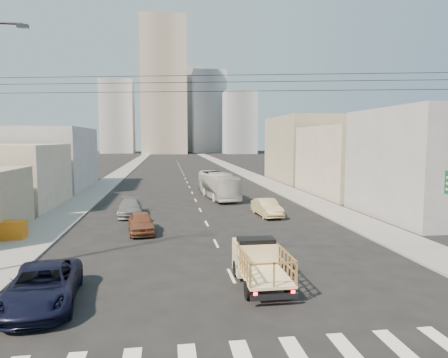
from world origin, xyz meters
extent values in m
plane|color=black|center=(0.00, 0.00, 0.00)|extent=(420.00, 420.00, 0.00)
cube|color=gray|center=(-11.75, 70.00, 0.06)|extent=(3.50, 180.00, 0.12)
cube|color=gray|center=(11.75, 70.00, 0.06)|extent=(3.50, 180.00, 0.12)
cube|color=silver|center=(0.00, 2.00, 0.01)|extent=(0.15, 2.00, 0.01)
cube|color=silver|center=(0.00, 8.00, 0.01)|extent=(0.15, 2.00, 0.01)
cube|color=silver|center=(0.00, 14.00, 0.01)|extent=(0.15, 2.00, 0.01)
cube|color=silver|center=(0.00, 20.00, 0.01)|extent=(0.15, 2.00, 0.01)
cube|color=silver|center=(0.00, 26.00, 0.01)|extent=(0.15, 2.00, 0.01)
cube|color=silver|center=(0.00, 32.00, 0.01)|extent=(0.15, 2.00, 0.01)
cube|color=silver|center=(0.00, 38.00, 0.01)|extent=(0.15, 2.00, 0.01)
cube|color=silver|center=(0.00, 44.00, 0.01)|extent=(0.15, 2.00, 0.01)
cube|color=silver|center=(0.00, 50.00, 0.01)|extent=(0.15, 2.00, 0.01)
cube|color=silver|center=(0.00, 56.00, 0.01)|extent=(0.15, 2.00, 0.01)
cube|color=silver|center=(0.00, 62.00, 0.01)|extent=(0.15, 2.00, 0.01)
cube|color=silver|center=(0.00, 68.00, 0.01)|extent=(0.15, 2.00, 0.01)
cube|color=silver|center=(0.00, 74.00, 0.01)|extent=(0.15, 2.00, 0.01)
cube|color=silver|center=(0.00, 80.00, 0.01)|extent=(0.15, 2.00, 0.01)
cube|color=silver|center=(0.00, 86.00, 0.01)|extent=(0.15, 2.00, 0.01)
cube|color=silver|center=(0.00, 92.00, 0.01)|extent=(0.15, 2.00, 0.01)
cube|color=silver|center=(0.00, 98.00, 0.01)|extent=(0.15, 2.00, 0.01)
cube|color=silver|center=(0.00, 104.00, 0.01)|extent=(0.15, 2.00, 0.01)
cube|color=beige|center=(1.08, -0.17, 0.70)|extent=(1.90, 3.00, 0.12)
cube|color=beige|center=(1.08, 1.83, 0.95)|extent=(1.90, 1.60, 1.50)
cube|color=black|center=(1.08, 1.58, 1.55)|extent=(1.70, 0.90, 0.70)
cube|color=#2D2D33|center=(1.08, -1.72, 0.40)|extent=(1.90, 0.12, 0.22)
cube|color=#FF0C0C|center=(0.33, -1.72, 0.55)|extent=(0.15, 0.05, 0.12)
cube|color=#FF0C0C|center=(1.83, -1.72, 0.55)|extent=(0.15, 0.05, 0.12)
cylinder|color=black|center=(0.23, 1.93, 0.38)|extent=(0.25, 0.76, 0.76)
cylinder|color=black|center=(1.93, 1.93, 0.38)|extent=(0.25, 0.76, 0.76)
cylinder|color=black|center=(0.23, -0.87, 0.38)|extent=(0.25, 0.76, 0.76)
cylinder|color=black|center=(1.93, -0.87, 0.38)|extent=(0.25, 0.76, 0.76)
imported|color=black|center=(-7.85, -0.27, 0.77)|extent=(3.10, 5.76, 1.54)
imported|color=beige|center=(2.59, 27.30, 1.43)|extent=(3.63, 10.50, 2.87)
imported|color=brown|center=(-4.80, 11.56, 0.72)|extent=(2.20, 4.42, 1.45)
imported|color=tan|center=(5.35, 16.26, 0.73)|extent=(1.94, 4.54, 1.45)
imported|color=slate|center=(-6.14, 18.05, 0.70)|extent=(2.22, 4.92, 1.40)
cube|color=#2D2D33|center=(-9.50, 4.00, 11.70)|extent=(0.50, 0.25, 0.15)
cylinder|color=black|center=(0.00, 1.50, 9.30)|extent=(23.01, 5.02, 0.02)
cylinder|color=black|center=(0.00, 1.50, 9.00)|extent=(23.01, 5.02, 0.02)
cylinder|color=black|center=(0.00, 1.50, 8.60)|extent=(23.01, 5.02, 0.02)
cube|color=#CB6C13|center=(-13.00, 10.63, 0.31)|extent=(1.80, 1.20, 0.38)
cube|color=#CB6C13|center=(-13.00, 10.63, 0.69)|extent=(1.80, 1.20, 0.38)
cube|color=#CB6C13|center=(-13.00, 10.63, 1.07)|extent=(1.80, 1.20, 0.38)
cube|color=gray|center=(19.00, 14.00, 4.50)|extent=(10.00, 12.00, 9.00)
cube|color=#A79C86|center=(19.50, 28.00, 4.00)|extent=(11.00, 14.00, 8.00)
cube|color=gray|center=(20.00, 44.00, 5.00)|extent=(12.00, 16.00, 10.00)
cube|color=gray|center=(-19.50, 39.00, 4.00)|extent=(12.00, 16.00, 8.00)
cube|color=gray|center=(-4.00, 170.00, 30.00)|extent=(20.00, 20.00, 60.00)
cube|color=gray|center=(18.00, 185.00, 20.00)|extent=(16.00, 16.00, 40.00)
cube|color=gray|center=(-26.00, 180.00, 17.00)|extent=(15.00, 15.00, 34.00)
cube|color=gray|center=(6.00, 200.00, 22.00)|extent=(18.00, 18.00, 44.00)
cube|color=gray|center=(30.00, 165.00, 14.00)|extent=(14.00, 14.00, 28.00)
camera|label=1|loc=(-2.95, -16.20, 6.47)|focal=32.00mm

